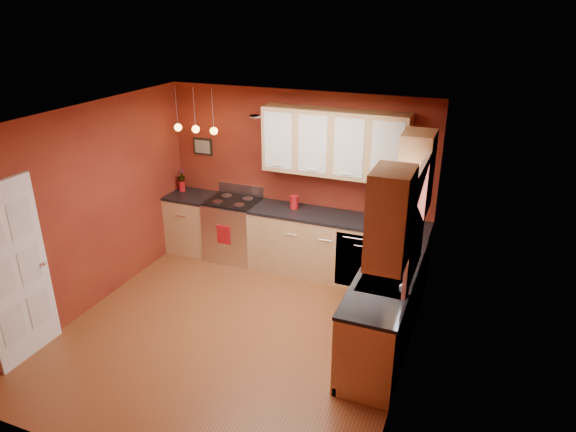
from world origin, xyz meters
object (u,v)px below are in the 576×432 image
at_px(sink, 384,281).
at_px(red_canister, 294,202).
at_px(gas_range, 234,229).
at_px(coffee_maker, 396,214).
at_px(soap_pump, 404,288).

distance_m(sink, red_canister, 2.28).
relative_size(gas_range, sink, 1.59).
height_order(gas_range, coffee_maker, coffee_maker).
distance_m(sink, soap_pump, 0.37).
xyz_separation_m(gas_range, sink, (2.62, -1.50, 0.43)).
xyz_separation_m(gas_range, coffee_maker, (2.42, 0.14, 0.57)).
bearing_deg(coffee_maker, soap_pump, -69.75).
height_order(sink, red_canister, sink).
bearing_deg(soap_pump, gas_range, 148.62).
bearing_deg(red_canister, sink, -43.35).
bearing_deg(gas_range, red_canister, 3.67).
height_order(sink, coffee_maker, sink).
xyz_separation_m(sink, coffee_maker, (-0.21, 1.65, 0.13)).
distance_m(gas_range, soap_pump, 3.41).
xyz_separation_m(gas_range, soap_pump, (2.87, -1.75, 0.55)).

